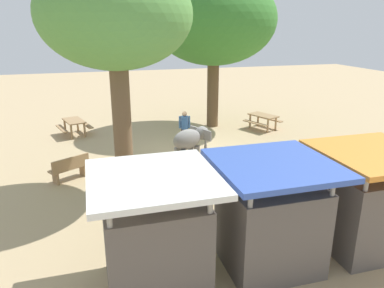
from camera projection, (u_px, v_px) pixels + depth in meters
ground_plane at (184, 151)px, 16.08m from camera, size 60.00×60.00×0.00m
elephant at (191, 140)px, 14.94m from camera, size 1.79×1.50×1.27m
person_handler at (185, 126)px, 16.41m from camera, size 0.50×0.32×1.62m
shade_tree_main at (214, 20)px, 18.32m from camera, size 6.36×5.83×7.76m
shade_tree_secondary at (116, 17)px, 10.82m from camera, size 4.63×4.24×7.21m
wooden_bench at (70, 168)px, 12.92m from camera, size 1.41×1.06×0.88m
picnic_table_near at (263, 118)px, 19.21m from camera, size 1.95×1.96×0.78m
picnic_table_far at (74, 124)px, 18.16m from camera, size 1.85×1.86×0.78m
market_stall_orange at (367, 205)px, 8.84m from camera, size 2.50×2.50×2.52m
market_stall_blue at (270, 220)px, 8.16m from camera, size 2.50×2.50×2.52m
market_stall_white at (155, 238)px, 7.48m from camera, size 2.50×2.50×2.52m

